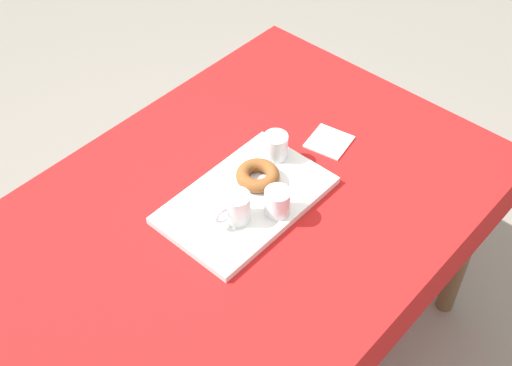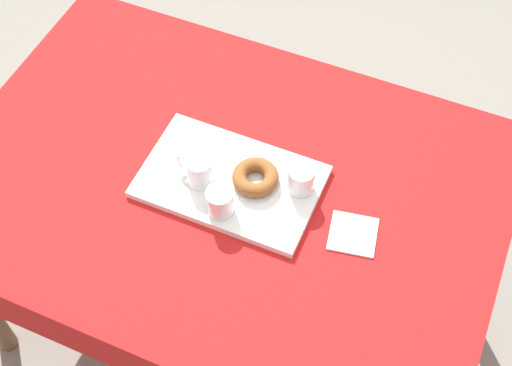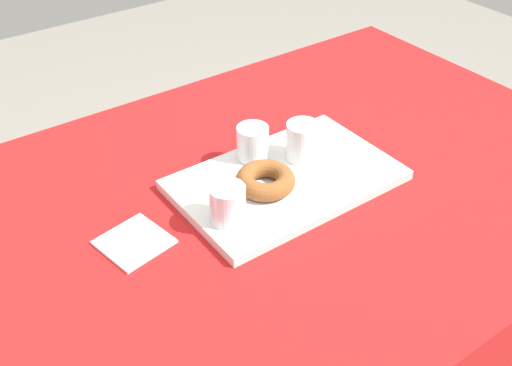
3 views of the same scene
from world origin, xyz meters
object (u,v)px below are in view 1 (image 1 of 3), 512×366
dining_table (242,229)px  sugar_donut_left (258,175)px  serving_tray (246,200)px  paper_napkin (329,142)px  donut_plate_left (258,181)px  tea_mug_left (237,208)px  water_glass_near (276,147)px  water_glass_far (277,203)px

dining_table → sugar_donut_left: bearing=-170.1°
serving_tray → sugar_donut_left: (-0.07, -0.02, 0.04)m
paper_napkin → sugar_donut_left: bearing=-7.1°
paper_napkin → dining_table: bearing=-3.1°
dining_table → donut_plate_left: (-0.09, -0.01, 0.12)m
tea_mug_left → sugar_donut_left: tea_mug_left is taller
dining_table → serving_tray: serving_tray is taller
tea_mug_left → water_glass_near: bearing=-162.1°
donut_plate_left → sugar_donut_left: size_ratio=1.07×
water_glass_far → donut_plate_left: bearing=-113.3°
water_glass_near → water_glass_far: bearing=41.8°
sugar_donut_left → paper_napkin: (-0.28, 0.03, -0.04)m
dining_table → paper_napkin: paper_napkin is taller
donut_plate_left → paper_napkin: size_ratio=1.10×
donut_plate_left → paper_napkin: 0.29m
dining_table → donut_plate_left: bearing=-170.1°
serving_tray → tea_mug_left: size_ratio=4.23×
serving_tray → water_glass_near: water_glass_near is taller
dining_table → water_glass_far: (-0.04, 0.10, 0.15)m
dining_table → paper_napkin: 0.38m
tea_mug_left → water_glass_near: (-0.25, -0.08, -0.01)m
serving_tray → water_glass_far: (-0.02, 0.10, 0.04)m
donut_plate_left → sugar_donut_left: 0.02m
dining_table → sugar_donut_left: sugar_donut_left is taller
dining_table → sugar_donut_left: 0.17m
dining_table → water_glass_near: size_ratio=19.21×
water_glass_near → sugar_donut_left: (0.11, 0.03, -0.01)m
serving_tray → donut_plate_left: size_ratio=3.58×
paper_napkin → water_glass_far: bearing=13.1°
water_glass_far → sugar_donut_left: 0.12m
tea_mug_left → paper_napkin: 0.42m
water_glass_near → water_glass_far: (0.16, 0.14, -0.00)m
water_glass_far → water_glass_near: bearing=-138.2°
tea_mug_left → water_glass_far: tea_mug_left is taller
water_glass_far → paper_napkin: bearing=-166.9°
dining_table → water_glass_far: water_glass_far is taller
sugar_donut_left → water_glass_near: bearing=-164.0°
tea_mug_left → paper_napkin: (-0.42, -0.01, -0.06)m
water_glass_near → sugar_donut_left: size_ratio=0.63×
serving_tray → paper_napkin: serving_tray is taller
dining_table → water_glass_far: bearing=110.8°
dining_table → serving_tray: size_ratio=3.17×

